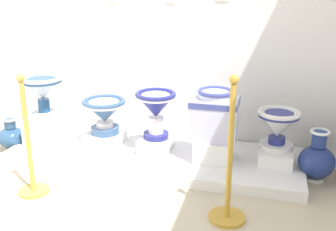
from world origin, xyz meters
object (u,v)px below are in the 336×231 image
at_px(plinth_block_central_ornate, 156,144).
at_px(antique_toilet_rightmost, 215,114).
at_px(plinth_block_rightmost, 213,148).
at_px(stanchion_post_near_right, 229,180).
at_px(plinth_block_tall_cobalt, 275,155).
at_px(antique_toilet_central_ornate, 156,107).
at_px(stanchion_post_near_left, 30,158).
at_px(decorative_vase_corner, 12,137).
at_px(plinth_block_squat_floral, 46,130).
at_px(antique_toilet_tall_cobalt, 278,125).
at_px(plinth_block_slender_white, 106,138).
at_px(decorative_vase_spare, 317,160).
at_px(antique_toilet_slender_white, 104,111).
at_px(antique_toilet_squat_floral, 42,89).

xyz_separation_m(plinth_block_central_ornate, antique_toilet_rightmost, (0.55, -0.05, 0.36)).
bearing_deg(plinth_block_rightmost, stanchion_post_near_right, -74.49).
relative_size(antique_toilet_rightmost, plinth_block_tall_cobalt, 1.14).
distance_m(antique_toilet_central_ornate, stanchion_post_near_left, 1.18).
bearing_deg(antique_toilet_central_ornate, decorative_vase_corner, -174.06).
distance_m(antique_toilet_rightmost, stanchion_post_near_right, 0.86).
relative_size(plinth_block_squat_floral, plinth_block_rightmost, 0.91).
bearing_deg(antique_toilet_tall_cobalt, antique_toilet_rightmost, -172.55).
distance_m(plinth_block_slender_white, decorative_vase_corner, 0.94).
relative_size(antique_toilet_rightmost, stanchion_post_near_right, 0.42).
bearing_deg(antique_toilet_rightmost, stanchion_post_near_left, -148.64).
height_order(antique_toilet_central_ornate, plinth_block_rightmost, antique_toilet_central_ornate).
bearing_deg(plinth_block_central_ornate, decorative_vase_spare, -2.70).
relative_size(plinth_block_squat_floral, antique_toilet_slender_white, 0.82).
xyz_separation_m(antique_toilet_squat_floral, plinth_block_rightmost, (1.65, 0.03, -0.45)).
relative_size(plinth_block_squat_floral, plinth_block_central_ornate, 1.04).
xyz_separation_m(plinth_block_squat_floral, stanchion_post_near_left, (0.32, -0.78, 0.08)).
bearing_deg(decorative_vase_corner, antique_toilet_squat_floral, 11.08).
bearing_deg(stanchion_post_near_left, decorative_vase_corner, 133.58).
bearing_deg(stanchion_post_near_left, antique_toilet_slender_white, 74.93).
height_order(antique_toilet_slender_white, plinth_block_central_ornate, antique_toilet_slender_white).
relative_size(plinth_block_slender_white, plinth_block_central_ornate, 1.04).
relative_size(plinth_block_squat_floral, antique_toilet_squat_floral, 0.83).
relative_size(antique_toilet_slender_white, plinth_block_rightmost, 1.11).
distance_m(antique_toilet_slender_white, decorative_vase_corner, 0.98).
height_order(plinth_block_central_ornate, antique_toilet_rightmost, antique_toilet_rightmost).
bearing_deg(plinth_block_central_ornate, plinth_block_rightmost, -5.45).
height_order(antique_toilet_central_ornate, antique_toilet_rightmost, antique_toilet_rightmost).
xyz_separation_m(antique_toilet_squat_floral, plinth_block_central_ornate, (1.10, 0.08, -0.48)).
xyz_separation_m(decorative_vase_spare, stanchion_post_near_left, (-2.20, -0.79, 0.12)).
bearing_deg(plinth_block_tall_cobalt, antique_toilet_central_ornate, -179.03).
height_order(plinth_block_central_ornate, antique_toilet_tall_cobalt, antique_toilet_tall_cobalt).
bearing_deg(antique_toilet_slender_white, stanchion_post_near_right, -34.77).
xyz_separation_m(antique_toilet_squat_floral, antique_toilet_rightmost, (1.65, 0.03, -0.12)).
bearing_deg(decorative_vase_spare, decorative_vase_corner, -178.33).
relative_size(plinth_block_rightmost, antique_toilet_rightmost, 0.84).
relative_size(antique_toilet_slender_white, decorative_vase_corner, 1.23).
bearing_deg(antique_toilet_slender_white, plinth_block_tall_cobalt, -1.13).
relative_size(plinth_block_rightmost, stanchion_post_near_left, 0.38).
height_order(antique_toilet_squat_floral, antique_toilet_tall_cobalt, antique_toilet_squat_floral).
distance_m(antique_toilet_squat_floral, decorative_vase_corner, 0.61).
relative_size(antique_toilet_slender_white, stanchion_post_near_right, 0.39).
bearing_deg(antique_toilet_rightmost, antique_toilet_slender_white, 174.56).
height_order(plinth_block_squat_floral, antique_toilet_slender_white, antique_toilet_slender_white).
distance_m(antique_toilet_squat_floral, antique_toilet_tall_cobalt, 2.20).
xyz_separation_m(antique_toilet_rightmost, decorative_vase_spare, (0.88, -0.01, -0.33)).
distance_m(antique_toilet_tall_cobalt, stanchion_post_near_right, 0.94).
bearing_deg(plinth_block_squat_floral, plinth_block_rightmost, 1.02).
height_order(antique_toilet_rightmost, antique_toilet_tall_cobalt, antique_toilet_rightmost).
xyz_separation_m(plinth_block_slender_white, antique_toilet_tall_cobalt, (1.62, -0.03, 0.29)).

